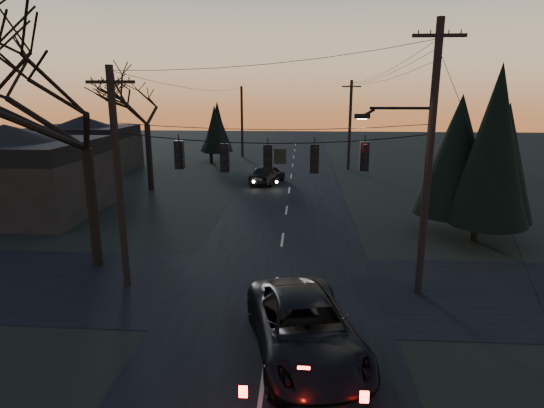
# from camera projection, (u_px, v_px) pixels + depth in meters

# --- Properties ---
(main_road) EXTENTS (8.00, 120.00, 0.02)m
(main_road) POSITION_uv_depth(u_px,v_px,m) (285.00, 219.00, 27.59)
(main_road) COLOR black
(main_road) RESTS_ON ground
(cross_road) EXTENTS (60.00, 7.00, 0.02)m
(cross_road) POSITION_uv_depth(u_px,v_px,m) (276.00, 289.00, 17.91)
(cross_road) COLOR black
(cross_road) RESTS_ON ground
(utility_pole_right) EXTENTS (5.00, 0.30, 10.00)m
(utility_pole_right) POSITION_uv_depth(u_px,v_px,m) (417.00, 293.00, 17.56)
(utility_pole_right) COLOR black
(utility_pole_right) RESTS_ON ground
(utility_pole_left) EXTENTS (1.80, 0.30, 8.50)m
(utility_pole_left) POSITION_uv_depth(u_px,v_px,m) (127.00, 285.00, 18.30)
(utility_pole_left) COLOR black
(utility_pole_left) RESTS_ON ground
(utility_pole_far_r) EXTENTS (1.80, 0.30, 8.50)m
(utility_pole_far_r) POSITION_uv_depth(u_px,v_px,m) (348.00, 169.00, 44.65)
(utility_pole_far_r) COLOR black
(utility_pole_far_r) RESTS_ON ground
(utility_pole_far_l) EXTENTS (0.30, 0.30, 8.00)m
(utility_pole_far_l) POSITION_uv_depth(u_px,v_px,m) (243.00, 157.00, 53.13)
(utility_pole_far_l) COLOR black
(utility_pole_far_l) RESTS_ON ground
(span_signal_assembly) EXTENTS (11.50, 0.44, 1.61)m
(span_signal_assembly) POSITION_uv_depth(u_px,v_px,m) (270.00, 157.00, 16.65)
(span_signal_assembly) COLOR black
(span_signal_assembly) RESTS_ON ground
(bare_tree_left) EXTENTS (9.65, 9.65, 10.45)m
(bare_tree_left) POSITION_uv_depth(u_px,v_px,m) (81.00, 98.00, 18.48)
(bare_tree_left) COLOR black
(bare_tree_left) RESTS_ON ground
(evergreen_right) EXTENTS (4.74, 4.74, 8.01)m
(evergreen_right) POSITION_uv_depth(u_px,v_px,m) (483.00, 152.00, 22.57)
(evergreen_right) COLOR black
(evergreen_right) RESTS_ON ground
(bare_tree_dist) EXTENTS (6.13, 6.13, 10.14)m
(bare_tree_dist) POSITION_uv_depth(u_px,v_px,m) (145.00, 97.00, 33.80)
(bare_tree_dist) COLOR black
(bare_tree_dist) RESTS_ON ground
(evergreen_dist) EXTENTS (3.27, 3.27, 5.71)m
(evergreen_dist) POSITION_uv_depth(u_px,v_px,m) (210.00, 130.00, 47.89)
(evergreen_dist) COLOR black
(evergreen_dist) RESTS_ON ground
(house_left_near) EXTENTS (10.00, 8.00, 5.60)m
(house_left_near) POSITION_uv_depth(u_px,v_px,m) (10.00, 170.00, 27.99)
(house_left_near) COLOR black
(house_left_near) RESTS_ON ground
(house_left_far) EXTENTS (9.00, 7.00, 5.20)m
(house_left_far) POSITION_uv_depth(u_px,v_px,m) (84.00, 143.00, 43.71)
(house_left_far) COLOR black
(house_left_far) RESTS_ON ground
(suv_near) EXTENTS (4.13, 6.63, 1.71)m
(suv_near) POSITION_uv_depth(u_px,v_px,m) (305.00, 329.00, 13.24)
(suv_near) COLOR black
(suv_near) RESTS_ON ground
(sedan_oncoming_a) EXTENTS (3.13, 5.07, 1.61)m
(sedan_oncoming_a) POSITION_uv_depth(u_px,v_px,m) (267.00, 174.00, 37.71)
(sedan_oncoming_a) COLOR black
(sedan_oncoming_a) RESTS_ON ground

